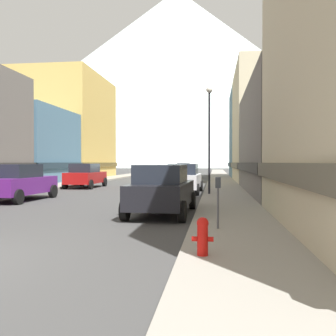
{
  "coord_description": "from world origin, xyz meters",
  "views": [
    {
      "loc": [
        5.68,
        -5.83,
        1.86
      ],
      "look_at": [
        -0.04,
        39.05,
        1.19
      ],
      "focal_mm": 39.79,
      "sensor_mm": 36.0,
      "label": 1
    }
  ],
  "objects_px": {
    "pedestrian_1": "(12,180)",
    "streetlamp_right": "(209,124)",
    "car_right_0": "(162,189)",
    "car_right_1": "(184,178)",
    "car_left_1": "(19,182)",
    "parking_meter_near": "(218,195)",
    "potted_plant_0": "(19,181)",
    "car_left_2": "(86,175)",
    "car_driving_0": "(184,170)",
    "fire_hydrant_near": "(203,235)"
  },
  "relations": [
    {
      "from": "car_left_2",
      "to": "pedestrian_1",
      "type": "xyz_separation_m",
      "value": [
        -2.45,
        -5.78,
        -0.05
      ]
    },
    {
      "from": "car_left_2",
      "to": "pedestrian_1",
      "type": "distance_m",
      "value": 6.28
    },
    {
      "from": "car_right_0",
      "to": "pedestrian_1",
      "type": "height_order",
      "value": "car_right_0"
    },
    {
      "from": "car_left_1",
      "to": "parking_meter_near",
      "type": "xyz_separation_m",
      "value": [
        9.55,
        -7.29,
        0.11
      ]
    },
    {
      "from": "car_left_2",
      "to": "pedestrian_1",
      "type": "bearing_deg",
      "value": -112.96
    },
    {
      "from": "car_left_2",
      "to": "fire_hydrant_near",
      "type": "relative_size",
      "value": 6.25
    },
    {
      "from": "car_left_2",
      "to": "potted_plant_0",
      "type": "height_order",
      "value": "car_left_2"
    },
    {
      "from": "car_right_0",
      "to": "car_driving_0",
      "type": "height_order",
      "value": "same"
    },
    {
      "from": "car_left_1",
      "to": "car_driving_0",
      "type": "xyz_separation_m",
      "value": [
        5.4,
        31.76,
        0.0
      ]
    },
    {
      "from": "car_left_1",
      "to": "car_driving_0",
      "type": "relative_size",
      "value": 1.01
    },
    {
      "from": "car_right_0",
      "to": "potted_plant_0",
      "type": "relative_size",
      "value": 5.26
    },
    {
      "from": "pedestrian_1",
      "to": "streetlamp_right",
      "type": "relative_size",
      "value": 0.26
    },
    {
      "from": "car_right_0",
      "to": "car_right_1",
      "type": "xyz_separation_m",
      "value": [
        0.0,
        9.27,
        0.0
      ]
    },
    {
      "from": "potted_plant_0",
      "to": "streetlamp_right",
      "type": "relative_size",
      "value": 0.14
    },
    {
      "from": "potted_plant_0",
      "to": "streetlamp_right",
      "type": "distance_m",
      "value": 13.0
    },
    {
      "from": "car_left_2",
      "to": "fire_hydrant_near",
      "type": "distance_m",
      "value": 21.62
    },
    {
      "from": "car_right_1",
      "to": "car_driving_0",
      "type": "xyz_separation_m",
      "value": [
        -2.2,
        26.39,
        0.0
      ]
    },
    {
      "from": "streetlamp_right",
      "to": "car_right_0",
      "type": "bearing_deg",
      "value": -101.96
    },
    {
      "from": "car_right_0",
      "to": "fire_hydrant_near",
      "type": "relative_size",
      "value": 6.33
    },
    {
      "from": "car_right_0",
      "to": "parking_meter_near",
      "type": "height_order",
      "value": "car_right_0"
    },
    {
      "from": "car_right_0",
      "to": "pedestrian_1",
      "type": "relative_size",
      "value": 2.92
    },
    {
      "from": "car_driving_0",
      "to": "streetlamp_right",
      "type": "distance_m",
      "value": 28.75
    },
    {
      "from": "car_left_2",
      "to": "fire_hydrant_near",
      "type": "height_order",
      "value": "car_left_2"
    },
    {
      "from": "streetlamp_right",
      "to": "car_right_1",
      "type": "bearing_deg",
      "value": 128.53
    },
    {
      "from": "car_right_1",
      "to": "fire_hydrant_near",
      "type": "xyz_separation_m",
      "value": [
        1.65,
        -15.53,
        -0.37
      ]
    },
    {
      "from": "car_left_2",
      "to": "car_left_1",
      "type": "bearing_deg",
      "value": -90.01
    },
    {
      "from": "car_left_1",
      "to": "parking_meter_near",
      "type": "relative_size",
      "value": 3.35
    },
    {
      "from": "car_driving_0",
      "to": "potted_plant_0",
      "type": "height_order",
      "value": "car_driving_0"
    },
    {
      "from": "fire_hydrant_near",
      "to": "parking_meter_near",
      "type": "relative_size",
      "value": 0.53
    },
    {
      "from": "pedestrian_1",
      "to": "parking_meter_near",
      "type": "bearing_deg",
      "value": -42.22
    },
    {
      "from": "pedestrian_1",
      "to": "streetlamp_right",
      "type": "bearing_deg",
      "value": -0.86
    },
    {
      "from": "car_left_1",
      "to": "streetlamp_right",
      "type": "xyz_separation_m",
      "value": [
        9.15,
        3.43,
        3.09
      ]
    },
    {
      "from": "fire_hydrant_near",
      "to": "potted_plant_0",
      "type": "distance_m",
      "value": 20.18
    },
    {
      "from": "car_right_1",
      "to": "pedestrian_1",
      "type": "bearing_deg",
      "value": -169.98
    },
    {
      "from": "car_left_1",
      "to": "potted_plant_0",
      "type": "xyz_separation_m",
      "value": [
        -3.2,
        5.73,
        -0.27
      ]
    },
    {
      "from": "car_left_2",
      "to": "car_right_0",
      "type": "relative_size",
      "value": 0.99
    },
    {
      "from": "car_left_2",
      "to": "car_right_1",
      "type": "xyz_separation_m",
      "value": [
        7.6,
        -4.01,
        0.0
      ]
    },
    {
      "from": "car_driving_0",
      "to": "streetlamp_right",
      "type": "xyz_separation_m",
      "value": [
        3.75,
        -28.34,
        3.09
      ]
    },
    {
      "from": "car_right_1",
      "to": "fire_hydrant_near",
      "type": "relative_size",
      "value": 6.31
    },
    {
      "from": "car_right_0",
      "to": "parking_meter_near",
      "type": "xyz_separation_m",
      "value": [
        1.95,
        -3.39,
        0.11
      ]
    },
    {
      "from": "car_left_2",
      "to": "parking_meter_near",
      "type": "xyz_separation_m",
      "value": [
        9.55,
        -16.67,
        0.11
      ]
    },
    {
      "from": "car_left_2",
      "to": "car_driving_0",
      "type": "relative_size",
      "value": 1.0
    },
    {
      "from": "pedestrian_1",
      "to": "streetlamp_right",
      "type": "distance_m",
      "value": 12.02
    },
    {
      "from": "car_left_1",
      "to": "pedestrian_1",
      "type": "relative_size",
      "value": 2.92
    },
    {
      "from": "car_left_2",
      "to": "car_driving_0",
      "type": "height_order",
      "value": "same"
    },
    {
      "from": "car_driving_0",
      "to": "car_left_1",
      "type": "bearing_deg",
      "value": -99.65
    },
    {
      "from": "car_left_2",
      "to": "streetlamp_right",
      "type": "relative_size",
      "value": 0.75
    },
    {
      "from": "car_left_2",
      "to": "potted_plant_0",
      "type": "distance_m",
      "value": 4.87
    },
    {
      "from": "parking_meter_near",
      "to": "car_right_0",
      "type": "bearing_deg",
      "value": 119.95
    },
    {
      "from": "parking_meter_near",
      "to": "pedestrian_1",
      "type": "distance_m",
      "value": 16.2
    }
  ]
}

